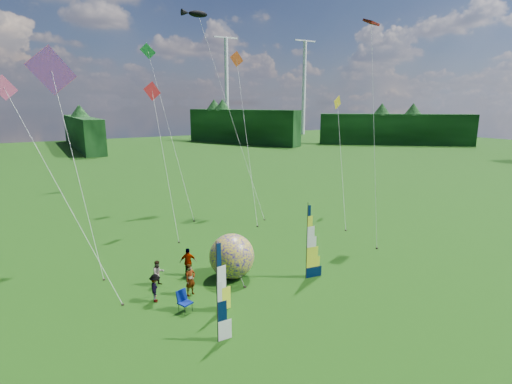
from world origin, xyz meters
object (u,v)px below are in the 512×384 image
spectator_b (158,273)px  kite_whale (229,103)px  feather_banner_main (307,243)px  bol_inflatable (232,256)px  spectator_a (190,280)px  side_banner_far (217,312)px  side_banner_left (217,279)px  spectator_d (188,262)px  spectator_c (155,288)px  camp_chair (185,302)px

spectator_b → kite_whale: 20.79m
feather_banner_main → bol_inflatable: feather_banner_main is taller
spectator_a → side_banner_far: bearing=-116.1°
spectator_a → feather_banner_main: bearing=-32.0°
bol_inflatable → kite_whale: size_ratio=0.13×
side_banner_left → spectator_b: (-1.67, 4.60, -1.09)m
side_banner_left → spectator_a: size_ratio=2.05×
side_banner_far → side_banner_left: bearing=66.9°
spectator_d → kite_whale: 19.35m
spectator_a → spectator_b: size_ratio=1.20×
kite_whale → spectator_b: bearing=-107.6°
feather_banner_main → spectator_b: 8.90m
feather_banner_main → spectator_c: (-8.70, 1.73, -1.52)m
feather_banner_main → spectator_c: 8.99m
feather_banner_main → spectator_d: feather_banner_main is taller
side_banner_left → spectator_a: (-0.48, 2.51, -0.94)m
bol_inflatable → spectator_d: bearing=143.2°
side_banner_left → spectator_a: bearing=91.8°
feather_banner_main → side_banner_left: feather_banner_main is taller
bol_inflatable → camp_chair: size_ratio=2.41×
bol_inflatable → spectator_a: 3.18m
spectator_a → spectator_d: (0.83, 2.53, -0.03)m
spectator_b → spectator_d: (2.02, 0.44, 0.11)m
bol_inflatable → camp_chair: bearing=-147.4°
spectator_a → camp_chair: spectator_a is taller
spectator_a → spectator_b: 2.41m
side_banner_left → camp_chair: bearing=138.0°
spectator_d → kite_whale: bearing=-104.7°
spectator_b → camp_chair: spectator_b is taller
spectator_b → spectator_d: 2.07m
side_banner_left → kite_whale: bearing=52.9°
side_banner_left → side_banner_far: 2.58m
side_banner_far → spectator_a: 4.90m
side_banner_far → spectator_a: (0.57, 4.83, -0.53)m
feather_banner_main → bol_inflatable: bearing=154.6°
spectator_c → spectator_a: bearing=-77.2°
kite_whale → spectator_a: bearing=-100.9°
bol_inflatable → camp_chair: 4.72m
kite_whale → camp_chair: bearing=-100.6°
side_banner_left → side_banner_far: (-1.05, -2.32, -0.41)m
spectator_c → camp_chair: spectator_c is taller
side_banner_left → kite_whale: (10.06, 18.78, 8.58)m
side_banner_left → kite_whale: size_ratio=0.18×
spectator_c → kite_whale: 22.49m
feather_banner_main → spectator_b: (-7.99, 3.60, -1.54)m
side_banner_far → kite_whale: size_ratio=0.14×
feather_banner_main → spectator_c: bearing=175.8°
side_banner_left → bol_inflatable: (2.53, 3.40, -0.48)m
bol_inflatable → camp_chair: bol_inflatable is taller
bol_inflatable → spectator_b: size_ratio=1.81×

